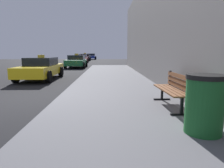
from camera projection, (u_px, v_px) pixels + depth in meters
The scene contains 9 objects.
sidewalk at pixel (119, 99), 6.45m from camera, with size 4.00×32.00×0.15m, color #5B5B60.
building_wall at pixel (192, 5), 6.04m from camera, with size 0.70×32.00×5.98m, color gray.
bench at pixel (174, 88), 5.27m from camera, with size 0.55×1.75×0.89m.
trash_bin at pixel (204, 104), 3.52m from camera, with size 0.68×0.68×1.06m.
car_yellow at pixel (41, 68), 11.71m from camera, with size 1.92×4.36×1.43m.
car_green at pixel (76, 61), 20.64m from camera, with size 1.99×4.10×1.43m.
car_red at pixel (81, 59), 29.31m from camera, with size 2.01×4.07×1.27m.
car_black at pixel (85, 57), 36.85m from camera, with size 2.01×4.02×1.43m.
car_blue at pixel (91, 56), 43.52m from camera, with size 2.05×4.02×1.27m.
Camera 1 is at (3.61, -6.28, 1.59)m, focal length 32.04 mm.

